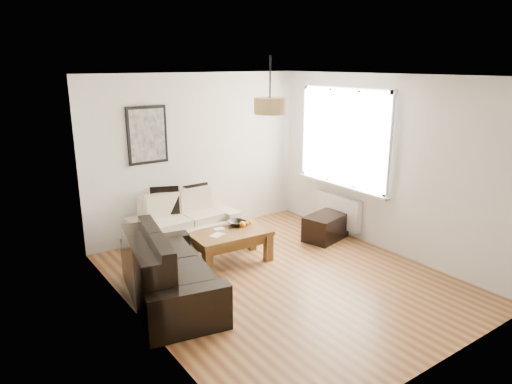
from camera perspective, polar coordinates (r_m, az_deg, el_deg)
floor at (r=6.21m, az=3.25°, el=-10.61°), size 4.50×4.50×0.00m
ceiling at (r=5.57m, az=3.67°, el=14.12°), size 3.80×4.50×0.00m
wall_back at (r=7.60m, az=-7.22°, el=4.57°), size 3.80×0.04×2.60m
wall_front at (r=4.32m, az=22.46°, el=-5.18°), size 3.80×0.04×2.60m
wall_left at (r=4.85m, az=-14.42°, el=-2.23°), size 0.04×4.50×2.60m
wall_right at (r=7.07m, az=15.60°, el=3.28°), size 0.04×4.50×2.60m
window_bay at (r=7.51m, az=10.85°, el=6.61°), size 0.14×1.90×1.60m
radiator at (r=7.76m, az=10.18°, el=-2.34°), size 0.10×0.90×0.52m
poster at (r=7.15m, az=-13.26°, el=6.84°), size 0.62×0.04×0.87m
pendant_shade at (r=5.83m, az=1.73°, el=10.57°), size 0.40×0.40×0.20m
loveseat_cream at (r=7.20m, az=-8.88°, el=-3.60°), size 1.62×0.93×0.79m
sofa_leather at (r=5.63m, az=-10.55°, el=-9.32°), size 1.23×1.97×0.79m
coffee_table at (r=6.61m, az=-3.08°, el=-6.79°), size 1.13×0.66×0.45m
ottoman at (r=7.52m, az=8.56°, el=-4.30°), size 0.80×0.61×0.40m
cushion_left at (r=7.18m, az=-11.17°, el=-1.02°), size 0.45×0.29×0.43m
cushion_right at (r=7.42m, az=-7.25°, el=-0.49°), size 0.39×0.13×0.39m
fruit_bowl at (r=6.79m, az=-2.38°, el=-3.84°), size 0.31×0.31×0.06m
orange_a at (r=6.73m, az=-1.12°, el=-3.94°), size 0.07×0.07×0.06m
orange_b at (r=6.78m, az=-0.79°, el=-3.79°), size 0.08×0.08×0.07m
orange_c at (r=6.70m, az=-1.68°, el=-4.04°), size 0.12×0.12×0.09m
papers at (r=6.43m, az=-4.80°, el=-5.30°), size 0.23×0.20×0.01m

